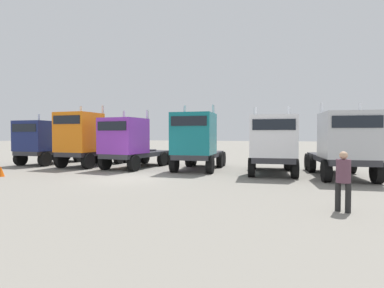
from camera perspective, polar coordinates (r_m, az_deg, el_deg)
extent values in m
plane|color=gray|center=(15.98, -11.96, -6.41)|extent=(200.00, 200.00, 0.00)
cube|color=#333338|center=(26.37, -24.40, -1.32)|extent=(2.53, 6.09, 0.30)
cube|color=navy|center=(24.96, -27.31, 1.36)|extent=(2.52, 2.34, 2.20)
cube|color=black|center=(24.18, -29.19, 2.69)|extent=(2.10, 0.16, 0.55)
cylinder|color=silver|center=(25.24, -23.78, 2.08)|extent=(0.19, 0.19, 2.80)
cylinder|color=silver|center=(26.52, -26.89, 2.02)|extent=(0.19, 0.19, 2.80)
cylinder|color=#333338|center=(27.36, -22.58, -0.75)|extent=(1.16, 1.16, 0.12)
cylinder|color=black|center=(23.97, -26.05, -2.61)|extent=(0.41, 1.04, 1.03)
cylinder|color=black|center=(25.52, -29.66, -2.41)|extent=(0.41, 1.04, 1.03)
cylinder|color=black|center=(26.76, -20.65, -2.12)|extent=(0.41, 1.04, 1.03)
cylinder|color=black|center=(28.16, -24.19, -1.97)|extent=(0.41, 1.04, 1.03)
cylinder|color=black|center=(27.63, -19.25, -1.98)|extent=(0.41, 1.04, 1.03)
cylinder|color=black|center=(28.99, -22.76, -1.85)|extent=(0.41, 1.04, 1.03)
cube|color=#333338|center=(23.52, -17.74, -1.53)|extent=(2.36, 6.02, 0.30)
cube|color=orange|center=(22.09, -20.51, 2.08)|extent=(2.46, 2.50, 2.66)
cube|color=black|center=(21.17, -22.66, 4.26)|extent=(2.10, 0.10, 0.55)
cylinder|color=silver|center=(22.61, -16.45, 2.87)|extent=(0.18, 0.18, 3.26)
cylinder|color=silver|center=(23.75, -20.20, 2.77)|extent=(0.18, 0.18, 3.26)
cylinder|color=#333338|center=(24.57, -15.93, -0.89)|extent=(1.13, 1.13, 0.12)
cylinder|color=black|center=(21.07, -19.03, -3.07)|extent=(0.38, 1.06, 1.05)
cylinder|color=black|center=(22.48, -23.47, -2.83)|extent=(0.38, 1.06, 1.05)
cylinder|color=black|center=(24.06, -13.66, -2.44)|extent=(0.38, 1.06, 1.05)
cylinder|color=black|center=(25.31, -17.87, -2.28)|extent=(0.38, 1.06, 1.05)
cylinder|color=black|center=(24.99, -12.31, -2.28)|extent=(0.38, 1.06, 1.05)
cylinder|color=black|center=(26.19, -16.43, -2.13)|extent=(0.38, 1.06, 1.05)
cube|color=#333338|center=(21.39, -9.97, -1.90)|extent=(2.48, 6.05, 0.30)
cube|color=purple|center=(19.88, -12.77, 1.51)|extent=(2.51, 2.52, 2.26)
cube|color=black|center=(18.91, -14.95, 3.32)|extent=(2.10, 0.14, 0.55)
cylinder|color=silver|center=(20.49, -8.39, 2.38)|extent=(0.19, 0.19, 2.86)
cylinder|color=silver|center=(21.54, -12.71, 2.32)|extent=(0.19, 0.19, 2.86)
cylinder|color=#333338|center=(22.48, -8.15, -1.18)|extent=(1.15, 1.15, 0.12)
cylinder|color=black|center=(18.92, -10.92, -3.60)|extent=(0.40, 1.03, 1.01)
cylinder|color=black|center=(20.23, -16.11, -3.30)|extent=(0.40, 1.03, 1.01)
cylinder|color=black|center=(22.03, -5.60, -2.83)|extent=(0.40, 1.03, 1.01)
cylinder|color=black|center=(23.16, -10.39, -2.63)|extent=(0.40, 1.03, 1.01)
cylinder|color=black|center=(23.00, -4.29, -2.64)|extent=(0.40, 1.03, 1.01)
cylinder|color=black|center=(24.09, -8.95, -2.46)|extent=(0.40, 1.03, 1.01)
cube|color=#333338|center=(19.90, 1.58, -2.07)|extent=(2.73, 5.88, 0.30)
cube|color=#14727A|center=(18.20, 0.34, 1.96)|extent=(2.61, 2.52, 2.48)
cube|color=black|center=(17.09, -0.64, 4.38)|extent=(2.09, 0.24, 0.55)
cylinder|color=silver|center=(19.27, 4.06, 2.83)|extent=(0.20, 0.20, 3.08)
cylinder|color=silver|center=(19.71, -1.38, 2.81)|extent=(0.20, 0.20, 3.08)
cylinder|color=#333338|center=(21.11, 2.36, -1.29)|extent=(1.20, 1.20, 0.12)
cylinder|color=black|center=(17.60, 3.45, -3.94)|extent=(0.45, 1.06, 1.04)
cylinder|color=black|center=(18.17, -3.38, -3.76)|extent=(0.45, 1.06, 1.04)
cylinder|color=black|center=(20.93, 5.30, -3.04)|extent=(0.45, 1.06, 1.04)
cylinder|color=black|center=(21.41, -0.52, -2.93)|extent=(0.45, 1.06, 1.04)
cylinder|color=black|center=(22.02, 5.78, -2.81)|extent=(0.45, 1.06, 1.04)
cylinder|color=black|center=(22.47, 0.23, -2.71)|extent=(0.45, 1.06, 1.04)
cube|color=#333338|center=(18.63, 14.75, -2.40)|extent=(2.96, 6.06, 0.30)
cube|color=white|center=(16.88, 14.99, 1.45)|extent=(2.70, 2.71, 2.22)
cube|color=black|center=(15.66, 15.19, 3.57)|extent=(2.09, 0.32, 0.55)
cylinder|color=silver|center=(18.29, 17.81, 2.38)|extent=(0.20, 0.20, 2.82)
cylinder|color=silver|center=(18.22, 11.84, 2.43)|extent=(0.20, 0.20, 2.82)
cylinder|color=#333338|center=(19.89, 14.62, -1.54)|extent=(1.24, 1.24, 0.12)
cylinder|color=black|center=(16.55, 18.84, -4.40)|extent=(0.48, 1.07, 1.03)
cylinder|color=black|center=(16.45, 11.18, -4.37)|extent=(0.48, 1.07, 1.03)
cylinder|color=black|center=(20.03, 17.76, -3.33)|extent=(0.48, 1.07, 1.03)
cylinder|color=black|center=(19.96, 11.44, -3.31)|extent=(0.48, 1.07, 1.03)
cylinder|color=black|center=(21.13, 17.49, -3.08)|extent=(0.48, 1.07, 1.03)
cylinder|color=black|center=(21.06, 11.51, -3.05)|extent=(0.48, 1.07, 1.03)
cube|color=#333338|center=(18.30, 25.85, -2.45)|extent=(3.08, 6.40, 0.30)
cube|color=#B7BABF|center=(16.49, 27.44, 1.50)|extent=(2.74, 2.83, 2.24)
cube|color=black|center=(15.28, 28.75, 3.72)|extent=(2.08, 0.35, 0.55)
cylinder|color=silver|center=(18.11, 29.16, 2.43)|extent=(0.20, 0.20, 2.84)
cylinder|color=silver|center=(17.63, 23.25, 2.53)|extent=(0.20, 0.20, 2.84)
cylinder|color=#333338|center=(19.59, 24.90, -1.56)|extent=(1.25, 1.25, 0.12)
cylinder|color=black|center=(16.39, 31.59, -4.54)|extent=(0.50, 1.11, 1.07)
cylinder|color=black|center=(15.79, 24.03, -4.66)|extent=(0.50, 1.11, 1.07)
cylinder|color=black|center=(20.03, 27.87, -3.39)|extent=(0.50, 1.11, 1.07)
cylinder|color=black|center=(19.54, 21.65, -3.43)|extent=(0.50, 1.11, 1.07)
cylinder|color=black|center=(21.09, 27.05, -3.13)|extent=(0.50, 1.11, 1.07)
cylinder|color=black|center=(20.62, 21.13, -3.16)|extent=(0.50, 1.11, 1.07)
cylinder|color=black|center=(9.92, 27.41, -9.05)|extent=(0.21, 0.21, 0.86)
cylinder|color=black|center=(10.00, 25.85, -8.94)|extent=(0.21, 0.21, 0.86)
cylinder|color=#5A3747|center=(9.85, 26.69, -4.58)|extent=(0.53, 0.53, 0.68)
sphere|color=tan|center=(9.81, 26.72, -1.93)|extent=(0.23, 0.23, 0.23)
cone|color=#F2590C|center=(19.35, -32.41, -4.37)|extent=(0.36, 0.36, 0.57)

